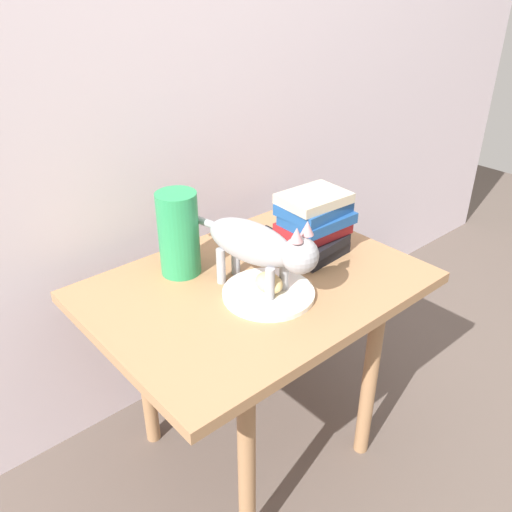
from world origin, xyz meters
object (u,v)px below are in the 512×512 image
Objects in this scene: green_vase at (179,234)px; tv_remote at (253,237)px; side_table at (256,307)px; plate at (268,293)px; cat at (260,246)px; book_stack at (314,224)px; bread_roll at (269,283)px.

tv_remote is (0.27, 0.01, -0.11)m from green_vase.
side_table is 3.66× the size of plate.
side_table is 0.26m from tv_remote.
cat is at bearing -128.89° from tv_remote.
side_table is 4.07× the size of book_stack.
green_vase is 1.55× the size of tv_remote.
book_stack is (0.23, 0.01, 0.18)m from side_table.
bread_roll is 0.10m from cat.
green_vase reaches higher than cat.
green_vase is (-0.10, 0.25, 0.11)m from plate.
book_stack is at bearing -68.99° from tv_remote.
plate is 1.11× the size of book_stack.
bread_roll is 0.31m from tv_remote.
side_table is 0.29m from book_stack.
cat is at bearing -169.39° from book_stack.
side_table is at bearing 75.63° from bread_roll.
side_table is at bearing -177.74° from book_stack.
book_stack is at bearing 17.85° from plate.
bread_roll is at bearing -68.18° from green_vase.
green_vase reaches higher than book_stack.
plate is (-0.02, -0.07, 0.09)m from side_table.
bread_roll is at bearing -104.37° from side_table.
cat is 0.31m from tv_remote.
green_vase is at bearing 111.82° from bread_roll.
side_table is at bearing -56.49° from green_vase.
cat is 2.04× the size of green_vase.
green_vase is at bearing 123.51° from side_table.
cat reaches higher than bread_roll.
bread_roll is at bearing -86.55° from cat.
book_stack reaches higher than bread_roll.
bread_roll reaches higher than side_table.
plate is at bearing 112.31° from bread_roll.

